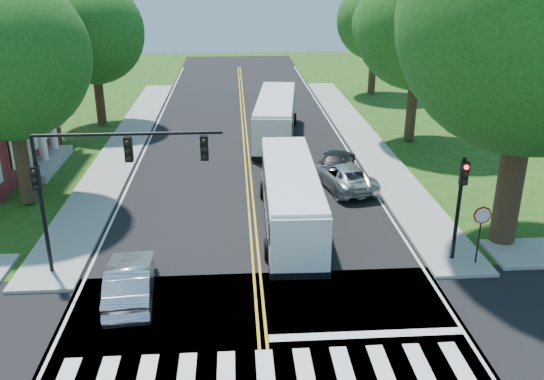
{
  "coord_description": "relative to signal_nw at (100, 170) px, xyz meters",
  "views": [
    {
      "loc": [
        -0.77,
        -14.35,
        11.53
      ],
      "look_at": [
        0.81,
        9.03,
        2.4
      ],
      "focal_mm": 38.0,
      "sensor_mm": 36.0,
      "label": 1
    }
  ],
  "objects": [
    {
      "name": "tree_east_far",
      "position": [
        18.36,
        33.57,
        2.48
      ],
      "size": [
        7.2,
        7.2,
        10.34
      ],
      "color": "#372416",
      "rests_on": "ground"
    },
    {
      "name": "tree_east_mid",
      "position": [
        17.36,
        17.57,
        3.48
      ],
      "size": [
        8.4,
        8.4,
        11.93
      ],
      "color": "#372416",
      "rests_on": "ground"
    },
    {
      "name": "signal_nw",
      "position": [
        0.0,
        0.0,
        0.0
      ],
      "size": [
        7.15,
        0.46,
        5.66
      ],
      "color": "black",
      "rests_on": "ground"
    },
    {
      "name": "stop_bar",
      "position": [
        9.36,
        -4.83,
        -4.36
      ],
      "size": [
        6.6,
        0.4,
        0.01
      ],
      "primitive_type": "cube",
      "color": "silver",
      "rests_on": "road"
    },
    {
      "name": "tree_west_far",
      "position": [
        -5.14,
        23.57,
        2.62
      ],
      "size": [
        7.6,
        7.6,
        10.67
      ],
      "color": "#372416",
      "rests_on": "ground"
    },
    {
      "name": "sidewalk_ne",
      "position": [
        14.16,
        18.57,
        -4.3
      ],
      "size": [
        2.6,
        40.0,
        0.15
      ],
      "primitive_type": "cube",
      "color": "gray",
      "rests_on": "ground"
    },
    {
      "name": "bus_lead",
      "position": [
        7.64,
        4.12,
        -2.87
      ],
      "size": [
        2.85,
        11.02,
        2.83
      ],
      "rotation": [
        0.0,
        0.0,
        3.12
      ],
      "color": "silver",
      "rests_on": "road"
    },
    {
      "name": "suv",
      "position": [
        11.1,
        8.79,
        -3.66
      ],
      "size": [
        3.31,
        5.42,
        1.41
      ],
      "primitive_type": "imported",
      "rotation": [
        0.0,
        0.0,
        3.34
      ],
      "color": "silver",
      "rests_on": "road"
    },
    {
      "name": "ground",
      "position": [
        5.86,
        -6.43,
        -4.38
      ],
      "size": [
        140.0,
        140.0,
        0.0
      ],
      "primitive_type": "plane",
      "color": "#1B4110",
      "rests_on": "ground"
    },
    {
      "name": "center_line",
      "position": [
        5.86,
        15.57,
        -4.36
      ],
      "size": [
        0.36,
        70.0,
        0.01
      ],
      "primitive_type": "cube",
      "color": "gold",
      "rests_on": "road"
    },
    {
      "name": "sidewalk_nw",
      "position": [
        -2.44,
        18.57,
        -4.3
      ],
      "size": [
        2.6,
        40.0,
        0.15
      ],
      "primitive_type": "cube",
      "color": "gray",
      "rests_on": "ground"
    },
    {
      "name": "signal_ne",
      "position": [
        14.06,
        0.01,
        -1.41
      ],
      "size": [
        0.3,
        0.46,
        4.4
      ],
      "color": "black",
      "rests_on": "ground"
    },
    {
      "name": "stop_sign",
      "position": [
        14.86,
        -0.45,
        -2.35
      ],
      "size": [
        0.76,
        0.08,
        2.53
      ],
      "color": "black",
      "rests_on": "ground"
    },
    {
      "name": "hatchback",
      "position": [
        1.13,
        -2.03,
        -3.61
      ],
      "size": [
        2.03,
        4.74,
        1.52
      ],
      "primitive_type": "imported",
      "rotation": [
        0.0,
        0.0,
        3.24
      ],
      "color": "#B0B2B8",
      "rests_on": "road"
    },
    {
      "name": "tree_west_near",
      "position": [
        -5.64,
        7.57,
        3.15
      ],
      "size": [
        8.0,
        8.0,
        11.4
      ],
      "color": "#372416",
      "rests_on": "ground"
    },
    {
      "name": "road",
      "position": [
        5.86,
        11.57,
        -4.37
      ],
      "size": [
        14.0,
        96.0,
        0.01
      ],
      "primitive_type": "cube",
      "color": "black",
      "rests_on": "ground"
    },
    {
      "name": "edge_line_w",
      "position": [
        -0.94,
        15.57,
        -4.36
      ],
      "size": [
        0.12,
        70.0,
        0.01
      ],
      "primitive_type": "cube",
      "color": "silver",
      "rests_on": "road"
    },
    {
      "name": "bus_follow",
      "position": [
        8.04,
        18.92,
        -2.78
      ],
      "size": [
        3.91,
        11.82,
        3.0
      ],
      "rotation": [
        0.0,
        0.0,
        3.02
      ],
      "color": "silver",
      "rests_on": "road"
    },
    {
      "name": "tree_ne_big",
      "position": [
        16.86,
        1.57,
        5.24
      ],
      "size": [
        10.8,
        10.8,
        14.91
      ],
      "color": "#372416",
      "rests_on": "ground"
    },
    {
      "name": "dark_sedan",
      "position": [
        11.18,
        11.58,
        -3.71
      ],
      "size": [
        3.14,
        4.86,
        1.31
      ],
      "primitive_type": "imported",
      "rotation": [
        0.0,
        0.0,
        2.83
      ],
      "color": "black",
      "rests_on": "road"
    },
    {
      "name": "edge_line_e",
      "position": [
        12.66,
        15.57,
        -4.36
      ],
      "size": [
        0.12,
        70.0,
        0.01
      ],
      "primitive_type": "cube",
      "color": "silver",
      "rests_on": "road"
    },
    {
      "name": "cross_road",
      "position": [
        5.86,
        -6.43,
        -4.37
      ],
      "size": [
        60.0,
        12.0,
        0.01
      ],
      "primitive_type": "cube",
      "color": "black",
      "rests_on": "ground"
    }
  ]
}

